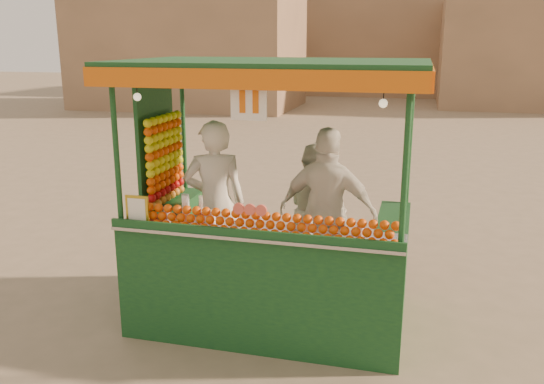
% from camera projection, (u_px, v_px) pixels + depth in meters
% --- Properties ---
extents(ground, '(90.00, 90.00, 0.00)m').
position_uv_depth(ground, '(257.00, 311.00, 6.66)').
color(ground, '#716551').
rests_on(ground, ground).
extents(building_left, '(10.00, 6.00, 6.00)m').
position_uv_depth(building_left, '(190.00, 42.00, 26.78)').
color(building_left, '#987556').
rests_on(building_left, ground).
extents(building_right, '(9.00, 6.00, 5.00)m').
position_uv_depth(building_right, '(540.00, 53.00, 26.78)').
color(building_right, '#987556').
rests_on(building_right, ground).
extents(building_center, '(14.00, 7.00, 7.00)m').
position_uv_depth(building_center, '(362.00, 33.00, 34.31)').
color(building_center, '#987556').
rests_on(building_center, ground).
extents(juice_cart, '(3.16, 2.05, 2.87)m').
position_uv_depth(juice_cart, '(263.00, 243.00, 6.21)').
color(juice_cart, '#0F391E').
rests_on(juice_cart, ground).
extents(vendor_left, '(0.81, 0.67, 1.89)m').
position_uv_depth(vendor_left, '(215.00, 203.00, 6.44)').
color(vendor_left, silver).
rests_on(vendor_left, ground).
extents(vendor_middle, '(0.94, 0.97, 1.58)m').
position_uv_depth(vendor_middle, '(315.00, 209.00, 6.76)').
color(vendor_middle, beige).
rests_on(vendor_middle, ground).
extents(vendor_right, '(1.13, 0.57, 1.86)m').
position_uv_depth(vendor_right, '(328.00, 213.00, 6.13)').
color(vendor_right, silver).
rests_on(vendor_right, ground).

